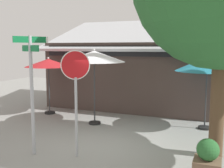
# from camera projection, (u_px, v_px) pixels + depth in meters

# --- Properties ---
(ground_plane) EXTENTS (28.00, 28.00, 0.10)m
(ground_plane) POSITION_uv_depth(u_px,v_px,m) (104.00, 144.00, 8.29)
(ground_plane) COLOR gray
(cafe_building) EXTENTS (8.07, 4.84, 4.29)m
(cafe_building) POSITION_uv_depth(u_px,v_px,m) (137.00, 72.00, 13.61)
(cafe_building) COLOR #473833
(cafe_building) RESTS_ON ground
(street_sign_post) EXTENTS (0.81, 0.87, 3.11)m
(street_sign_post) POSITION_uv_depth(u_px,v_px,m) (32.00, 83.00, 7.15)
(street_sign_post) COLOR #A8AAB2
(street_sign_post) RESTS_ON ground
(stop_sign) EXTENTS (0.60, 0.45, 2.74)m
(stop_sign) POSITION_uv_depth(u_px,v_px,m) (76.00, 84.00, 7.00)
(stop_sign) COLOR #A8AAB2
(stop_sign) RESTS_ON ground
(patio_umbrella_crimson_left) EXTENTS (1.96, 1.96, 2.40)m
(patio_umbrella_crimson_left) POSITION_uv_depth(u_px,v_px,m) (48.00, 64.00, 11.63)
(patio_umbrella_crimson_left) COLOR black
(patio_umbrella_crimson_left) RESTS_ON ground
(patio_umbrella_ivory_center) EXTENTS (2.24, 2.24, 2.77)m
(patio_umbrella_ivory_center) POSITION_uv_depth(u_px,v_px,m) (94.00, 57.00, 9.97)
(patio_umbrella_ivory_center) COLOR black
(patio_umbrella_ivory_center) RESTS_ON ground
(patio_umbrella_teal_right) EXTENTS (2.16, 2.16, 2.57)m
(patio_umbrella_teal_right) POSITION_uv_depth(u_px,v_px,m) (207.00, 64.00, 9.38)
(patio_umbrella_teal_right) COLOR black
(patio_umbrella_teal_right) RESTS_ON ground
(sidewalk_planter) EXTENTS (0.57, 0.57, 0.91)m
(sidewalk_planter) POSITION_uv_depth(u_px,v_px,m) (207.00, 161.00, 5.89)
(sidewalk_planter) COLOR brown
(sidewalk_planter) RESTS_ON ground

